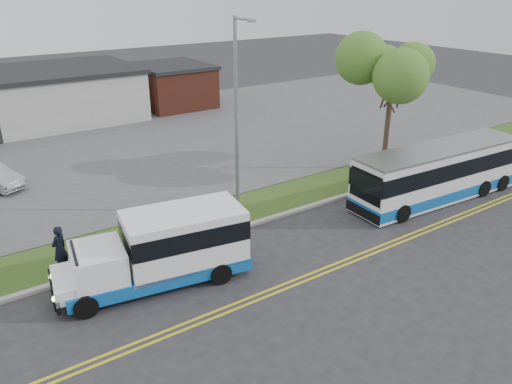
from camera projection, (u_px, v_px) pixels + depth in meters
ground at (214, 251)px, 22.09m from camera, size 140.00×140.00×0.00m
lane_line_north at (264, 292)px, 19.16m from camera, size 70.00×0.12×0.01m
lane_line_south at (269, 296)px, 18.93m from camera, size 70.00×0.12×0.01m
curb at (202, 239)px, 22.90m from camera, size 80.00×0.30×0.15m
verge at (185, 225)px, 24.28m from camera, size 80.00×3.30×0.10m
parking_lot at (94, 150)px, 35.00m from camera, size 80.00×25.00×0.10m
brick_wing at (173, 85)px, 46.52m from camera, size 6.30×7.30×3.90m
tree_east at (393, 70)px, 29.17m from camera, size 5.20×5.20×8.33m
streetlight_near at (237, 113)px, 23.66m from camera, size 0.35×1.53×9.50m
shuttle_bus at (167, 246)px, 19.37m from camera, size 7.73×3.54×2.86m
transit_bus at (439, 173)px, 26.80m from camera, size 10.74×3.07×2.95m
pedestrian at (60, 249)px, 20.00m from camera, size 0.87×0.80×2.00m
grocery_bag_left at (57, 272)px, 19.98m from camera, size 0.32×0.32×0.32m
grocery_bag_right at (69, 262)px, 20.67m from camera, size 0.32×0.32×0.32m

